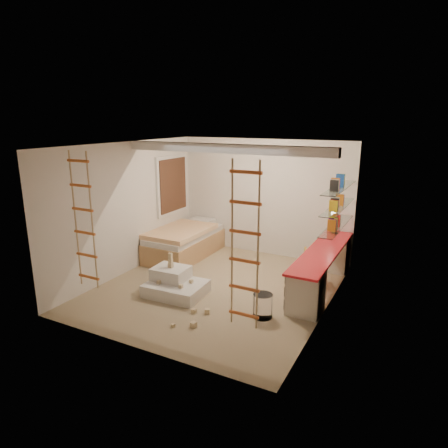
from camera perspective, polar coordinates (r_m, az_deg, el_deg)
The scene contains 15 objects.
floor at distance 7.47m, azimuth -1.07°, elevation -9.09°, with size 4.50×4.50×0.00m, color #988362.
ceiling_beam at distance 7.10m, azimuth 0.00°, elevation 10.74°, with size 4.00×0.18×0.16m, color white.
window_frame at distance 9.26m, azimuth -7.46°, elevation 5.56°, with size 0.06×1.15×1.35m, color white.
window_blind at distance 9.23m, azimuth -7.25°, elevation 5.54°, with size 0.02×1.00×1.20m, color #4C2D1E.
rope_ladder_left at distance 6.45m, azimuth -19.41°, elevation 0.38°, with size 0.41×0.04×2.13m, color #BC5420, non-canonical shape.
rope_ladder_right at distance 4.89m, azimuth 2.98°, elevation -3.26°, with size 0.41×0.04×2.13m, color #C94A22, non-canonical shape.
waste_bin at distance 6.40m, azimuth 5.56°, elevation -11.55°, with size 0.31×0.31×0.39m, color white.
desk at distance 7.50m, azimuth 13.83°, elevation -6.09°, with size 0.56×2.80×0.75m.
shelves at distance 7.42m, azimuth 16.00°, elevation 2.36°, with size 0.25×1.80×0.71m.
bed at distance 9.05m, azimuth -5.63°, elevation -2.56°, with size 1.02×2.00×0.69m.
task_lamp at distance 8.20m, azimuth 15.45°, elevation 0.96°, with size 0.14×0.36×0.57m.
swivel_chair at distance 7.58m, azimuth 11.34°, elevation -6.85°, with size 0.54×0.54×0.71m.
play_platform at distance 7.23m, azimuth -7.06°, elevation -8.53°, with size 1.04×0.83×0.45m.
toy_blocks at distance 6.82m, azimuth -6.29°, elevation -8.99°, with size 1.18×1.16×0.72m.
books at distance 7.39m, azimuth 16.06°, elevation 3.15°, with size 0.14×0.58×0.92m.
Camera 1 is at (3.26, -5.99, 3.05)m, focal length 32.00 mm.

